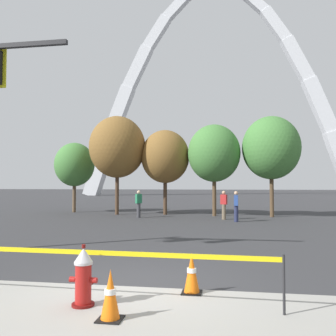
% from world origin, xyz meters
% --- Properties ---
extents(ground_plane, '(240.00, 240.00, 0.00)m').
position_xyz_m(ground_plane, '(0.00, 0.00, 0.00)').
color(ground_plane, '#333335').
extents(fire_hydrant, '(0.46, 0.48, 0.99)m').
position_xyz_m(fire_hydrant, '(-0.53, -1.29, 0.47)').
color(fire_hydrant, '#5E0F0D').
rests_on(fire_hydrant, ground).
extents(caution_tape_barrier, '(6.43, 0.24, 0.91)m').
position_xyz_m(caution_tape_barrier, '(-0.59, -1.11, 0.64)').
color(caution_tape_barrier, '#232326').
rests_on(caution_tape_barrier, ground).
extents(traffic_cone_by_hydrant, '(0.36, 0.36, 0.73)m').
position_xyz_m(traffic_cone_by_hydrant, '(0.09, -1.81, 0.36)').
color(traffic_cone_by_hydrant, black).
rests_on(traffic_cone_by_hydrant, ground).
extents(traffic_cone_mid_sidewalk, '(0.36, 0.36, 0.73)m').
position_xyz_m(traffic_cone_mid_sidewalk, '(1.13, -0.34, 0.36)').
color(traffic_cone_mid_sidewalk, black).
rests_on(traffic_cone_mid_sidewalk, ground).
extents(monument_arch, '(45.16, 2.35, 36.38)m').
position_xyz_m(monument_arch, '(-0.00, 53.18, 16.02)').
color(monument_arch, silver).
rests_on(monument_arch, ground).
extents(tree_far_left, '(2.77, 2.77, 4.85)m').
position_xyz_m(tree_far_left, '(-8.73, 17.06, 3.32)').
color(tree_far_left, brown).
rests_on(tree_far_left, ground).
extents(tree_left_mid, '(3.64, 3.64, 6.37)m').
position_xyz_m(tree_left_mid, '(-5.21, 15.69, 4.36)').
color(tree_left_mid, '#473323').
rests_on(tree_left_mid, ground).
extents(tree_center_left, '(3.12, 3.12, 5.45)m').
position_xyz_m(tree_center_left, '(-2.14, 16.13, 3.73)').
color(tree_center_left, '#473323').
rests_on(tree_center_left, ground).
extents(tree_center_right, '(3.22, 3.22, 5.64)m').
position_xyz_m(tree_center_right, '(1.02, 15.58, 3.86)').
color(tree_center_right, brown).
rests_on(tree_center_right, ground).
extents(tree_right_mid, '(3.45, 3.45, 6.04)m').
position_xyz_m(tree_right_mid, '(4.43, 15.47, 4.13)').
color(tree_right_mid, brown).
rests_on(tree_right_mid, ground).
extents(pedestrian_walking_left, '(0.39, 0.31, 1.59)m').
position_xyz_m(pedestrian_walking_left, '(1.62, 13.39, 0.82)').
color(pedestrian_walking_left, brown).
rests_on(pedestrian_walking_left, ground).
extents(pedestrian_standing_center, '(0.22, 0.35, 1.59)m').
position_xyz_m(pedestrian_standing_center, '(2.25, 12.29, 0.82)').
color(pedestrian_standing_center, '#232847').
rests_on(pedestrian_standing_center, ground).
extents(pedestrian_walking_right, '(0.38, 0.38, 1.59)m').
position_xyz_m(pedestrian_walking_right, '(-3.30, 13.73, 0.82)').
color(pedestrian_walking_right, '#38383D').
rests_on(pedestrian_walking_right, ground).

